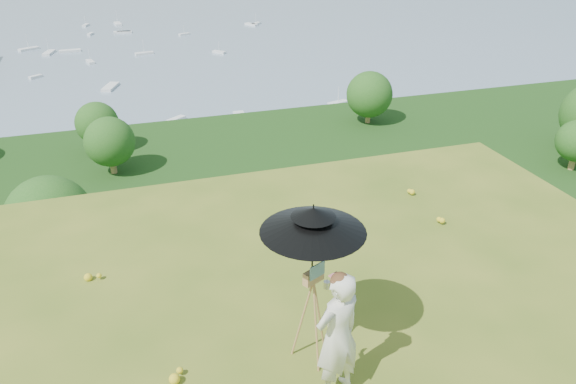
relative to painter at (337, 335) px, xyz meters
name	(u,v)px	position (x,y,z in m)	size (l,w,h in m)	color
forest_slope	(168,348)	(-0.55, 34.37, -29.84)	(140.00, 56.00, 22.00)	#0E350F
shoreline_tier	(141,210)	(-0.55, 74.37, -36.84)	(170.00, 28.00, 8.00)	gray
bay_water	(107,19)	(-0.55, 239.37, -34.84)	(700.00, 700.00, 0.00)	slate
slope_trees	(151,207)	(-0.55, 34.37, -15.84)	(110.00, 50.00, 6.00)	#174E17
harbor_town	(135,171)	(-0.55, 74.37, -30.34)	(110.00, 22.00, 5.00)	silver
moored_boats	(68,67)	(-13.05, 160.37, -34.49)	(140.00, 140.00, 0.70)	white
painter	(337,335)	(0.00, 0.00, 0.00)	(0.61, 0.40, 1.68)	silver
field_easel	(313,312)	(-0.08, 0.61, -0.11)	(0.56, 0.56, 1.46)	olive
sun_umbrella	(313,243)	(-0.09, 0.64, 0.87)	(1.24, 1.24, 1.01)	black
painter_cap	(340,278)	(0.00, 0.00, 0.79)	(0.21, 0.25, 0.10)	#DC7981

